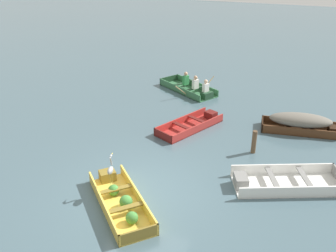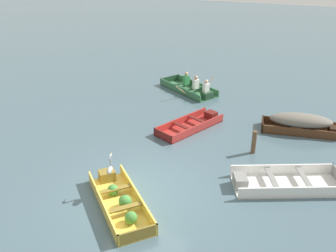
{
  "view_description": "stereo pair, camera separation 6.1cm",
  "coord_description": "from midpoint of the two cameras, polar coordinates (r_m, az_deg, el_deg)",
  "views": [
    {
      "loc": [
        3.97,
        -7.94,
        6.38
      ],
      "look_at": [
        -0.51,
        3.63,
        0.35
      ],
      "focal_mm": 40.0,
      "sensor_mm": 36.0,
      "label": 1
    },
    {
      "loc": [
        4.02,
        -7.91,
        6.38
      ],
      "look_at": [
        -0.51,
        3.63,
        0.35
      ],
      "focal_mm": 40.0,
      "sensor_mm": 36.0,
      "label": 2
    }
  ],
  "objects": [
    {
      "name": "dinghy_yellow_foreground",
      "position": [
        10.4,
        -7.43,
        -11.18
      ],
      "size": [
        2.81,
        2.81,
        0.39
      ],
      "color": "#E5BC47",
      "rests_on": "ground"
    },
    {
      "name": "skiff_red_mid_moored",
      "position": [
        14.49,
        3.54,
        0.21
      ],
      "size": [
        2.09,
        2.98,
        0.31
      ],
      "color": "#AD2D28",
      "rests_on": "ground"
    },
    {
      "name": "mooring_post",
      "position": [
        12.9,
        12.85,
        -2.38
      ],
      "size": [
        0.16,
        0.16,
        0.82
      ],
      "primitive_type": "cylinder",
      "color": "brown",
      "rests_on": "ground"
    },
    {
      "name": "rowboat_green_with_crew",
      "position": [
        18.0,
        3.42,
        5.8
      ],
      "size": [
        3.19,
        2.6,
        0.9
      ],
      "color": "#387047",
      "rests_on": "ground"
    },
    {
      "name": "heron_on_dinghy",
      "position": [
        10.39,
        -8.94,
        -6.53
      ],
      "size": [
        0.21,
        0.46,
        0.84
      ],
      "color": "olive",
      "rests_on": "dinghy_yellow_foreground"
    },
    {
      "name": "skiff_white_far_moored",
      "position": [
        11.55,
        16.95,
        -8.19
      ],
      "size": [
        3.39,
        2.37,
        0.36
      ],
      "color": "white",
      "rests_on": "ground"
    },
    {
      "name": "ground_plane",
      "position": [
        10.93,
        -4.63,
        -9.89
      ],
      "size": [
        80.0,
        80.0,
        0.0
      ],
      "primitive_type": "plane",
      "color": "#47606B"
    },
    {
      "name": "skiff_dark_varnish_near_moored",
      "position": [
        14.86,
        19.49,
        0.6
      ],
      "size": [
        2.89,
        1.31,
        0.71
      ],
      "color": "#4C2D19",
      "rests_on": "ground"
    }
  ]
}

